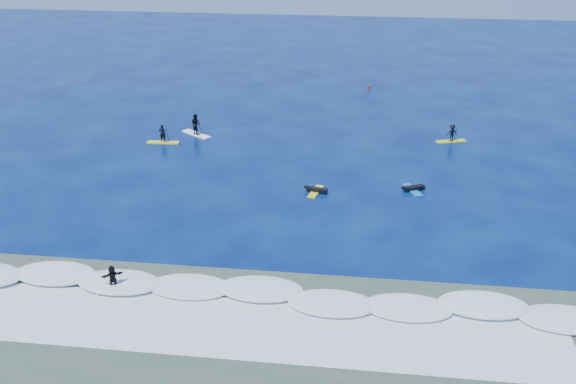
# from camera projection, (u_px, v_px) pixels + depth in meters

# --- Properties ---
(ground) EXTENTS (160.00, 160.00, 0.00)m
(ground) POSITION_uv_depth(u_px,v_px,m) (269.00, 213.00, 44.34)
(ground) COLOR #030E44
(ground) RESTS_ON ground
(shallow_water) EXTENTS (90.00, 13.00, 0.01)m
(shallow_water) POSITION_uv_depth(u_px,v_px,m) (227.00, 339.00, 31.74)
(shallow_water) COLOR #364A3B
(shallow_water) RESTS_ON ground
(breaking_wave) EXTENTS (40.00, 6.00, 0.30)m
(breaking_wave) POSITION_uv_depth(u_px,v_px,m) (242.00, 294.00, 35.34)
(breaking_wave) COLOR white
(breaking_wave) RESTS_ON ground
(whitewater) EXTENTS (34.00, 5.00, 0.02)m
(whitewater) POSITION_uv_depth(u_px,v_px,m) (231.00, 327.00, 32.64)
(whitewater) COLOR silver
(whitewater) RESTS_ON ground
(sup_paddler_left) EXTENTS (2.85, 0.88, 1.97)m
(sup_paddler_left) POSITION_uv_depth(u_px,v_px,m) (163.00, 136.00, 56.52)
(sup_paddler_left) COLOR yellow
(sup_paddler_left) RESTS_ON ground
(sup_paddler_center) EXTENTS (3.13, 2.59, 2.30)m
(sup_paddler_center) POSITION_uv_depth(u_px,v_px,m) (196.00, 126.00, 58.37)
(sup_paddler_center) COLOR white
(sup_paddler_center) RESTS_ON ground
(sup_paddler_right) EXTENTS (2.74, 1.44, 1.87)m
(sup_paddler_right) POSITION_uv_depth(u_px,v_px,m) (452.00, 134.00, 56.74)
(sup_paddler_right) COLOR yellow
(sup_paddler_right) RESTS_ON ground
(prone_paddler_near) EXTENTS (1.78, 2.32, 0.47)m
(prone_paddler_near) POSITION_uv_depth(u_px,v_px,m) (316.00, 190.00, 47.31)
(prone_paddler_near) COLOR yellow
(prone_paddler_near) RESTS_ON ground
(prone_paddler_far) EXTENTS (1.79, 2.39, 0.49)m
(prone_paddler_far) POSITION_uv_depth(u_px,v_px,m) (413.00, 189.00, 47.58)
(prone_paddler_far) COLOR #1767B3
(prone_paddler_far) RESTS_ON ground
(wave_surfer) EXTENTS (1.97, 1.51, 1.43)m
(wave_surfer) POSITION_uv_depth(u_px,v_px,m) (113.00, 278.00, 35.29)
(wave_surfer) COLOR silver
(wave_surfer) RESTS_ON breaking_wave
(marker_buoy) EXTENTS (0.26, 0.26, 0.63)m
(marker_buoy) POSITION_uv_depth(u_px,v_px,m) (369.00, 87.00, 72.36)
(marker_buoy) COLOR red
(marker_buoy) RESTS_ON ground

